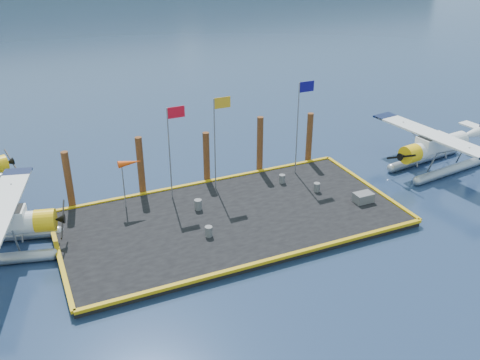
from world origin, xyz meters
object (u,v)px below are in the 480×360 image
object	(u,v)px
piling_2	(207,159)
flagpole_blue	(301,114)
crate	(363,197)
windsock	(129,164)
piling_3	(260,146)
drum_5	(198,205)
seaplane_d	(436,149)
drum_4	(282,179)
piling_4	(309,139)
piling_1	(141,168)
piling_0	(69,182)
flagpole_red	(172,139)
drum_3	(209,231)
drum_2	(317,187)
flagpole_yellow	(217,130)

from	to	relation	value
piling_2	flagpole_blue	bearing A→B (deg)	-14.48
flagpole_blue	piling_2	bearing A→B (deg)	165.52
crate	windsock	xyz separation A→B (m)	(-13.33, 5.47, 2.53)
flagpole_blue	piling_3	size ratio (longest dim) A/B	1.51
windsock	drum_5	bearing A→B (deg)	-31.23
windsock	seaplane_d	bearing A→B (deg)	-7.64
drum_4	piling_4	world-z (taller)	piling_4
piling_1	piling_0	bearing A→B (deg)	180.00
flagpole_blue	piling_1	distance (m)	11.12
drum_4	flagpole_red	xyz separation A→B (m)	(-7.21, 0.99, 3.71)
flagpole_red	piling_1	distance (m)	3.28
drum_3	piling_2	bearing A→B (deg)	69.71
drum_3	windsock	distance (m)	6.56
flagpole_blue	piling_1	xyz separation A→B (m)	(-10.70, 1.60, -2.59)
crate	piling_0	xyz separation A→B (m)	(-16.81, 7.07, 1.30)
windsock	piling_3	size ratio (longest dim) A/B	0.73
crate	piling_3	distance (m)	8.16
drum_4	drum_5	distance (m)	6.54
flagpole_blue	piling_4	bearing A→B (deg)	41.58
drum_2	flagpole_yellow	distance (m)	7.49
drum_4	flagpole_yellow	size ratio (longest dim) A/B	0.09
flagpole_yellow	piling_0	bearing A→B (deg)	170.14
piling_1	piling_2	distance (m)	4.50
piling_2	drum_2	bearing A→B (deg)	-38.22
drum_5	drum_4	bearing A→B (deg)	9.99
seaplane_d	windsock	bearing A→B (deg)	75.07
drum_5	piling_0	distance (m)	8.02
flagpole_red	piling_4	xyz separation A→B (m)	(10.79, 1.60, -2.40)
flagpole_yellow	piling_1	world-z (taller)	flagpole_yellow
flagpole_red	flagpole_yellow	world-z (taller)	flagpole_yellow
drum_5	piling_1	world-z (taller)	piling_1
drum_4	piling_4	size ratio (longest dim) A/B	0.14
windsock	piling_4	world-z (taller)	piling_4
drum_2	drum_3	xyz separation A→B (m)	(-8.42, -2.22, 0.01)
drum_4	flagpole_blue	distance (m)	4.48
piling_3	drum_4	bearing A→B (deg)	-80.78
drum_5	piling_1	bearing A→B (deg)	123.66
piling_4	flagpole_blue	bearing A→B (deg)	-138.42
flagpole_blue	piling_2	world-z (taller)	flagpole_blue
drum_3	flagpole_yellow	distance (m)	7.05
flagpole_red	piling_2	bearing A→B (deg)	29.80
flagpole_yellow	windsock	xyz separation A→B (m)	(-5.73, 0.00, -1.28)
crate	piling_0	size ratio (longest dim) A/B	0.30
seaplane_d	flagpole_blue	size ratio (longest dim) A/B	1.63
flagpole_blue	piling_3	distance (m)	3.72
flagpole_red	piling_0	size ratio (longest dim) A/B	1.50
piling_0	piling_2	distance (m)	9.00
piling_4	crate	bearing A→B (deg)	-91.55
piling_1	piling_3	distance (m)	8.50
drum_4	seaplane_d	bearing A→B (deg)	-9.31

